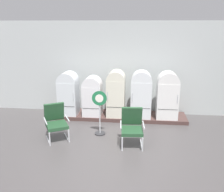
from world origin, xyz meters
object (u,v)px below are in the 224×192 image
refrigerator_3 (141,93)px  refrigerator_2 (116,92)px  armchair_right (132,126)px  sign_stand (100,114)px  refrigerator_4 (167,94)px  refrigerator_0 (68,92)px  armchair_left (56,121)px  refrigerator_1 (92,95)px

refrigerator_3 → refrigerator_2: bearing=177.0°
refrigerator_3 → armchair_right: bearing=-97.8°
refrigerator_2 → sign_stand: size_ratio=1.17×
refrigerator_4 → refrigerator_3: bearing=-179.5°
refrigerator_0 → armchair_left: 1.72m
refrigerator_3 → armchair_right: 1.86m
refrigerator_1 → sign_stand: refrigerator_1 is taller
refrigerator_1 → refrigerator_2: 0.82m
armchair_left → refrigerator_1: bearing=65.5°
refrigerator_0 → refrigerator_2: 1.65m
armchair_left → armchair_right: (2.15, -0.13, 0.00)m
refrigerator_1 → refrigerator_3: refrigerator_3 is taller
sign_stand → refrigerator_3: bearing=46.4°
refrigerator_3 → armchair_right: size_ratio=1.56×
armchair_left → refrigerator_2: bearing=47.5°
refrigerator_0 → refrigerator_3: size_ratio=0.94×
refrigerator_1 → refrigerator_2: size_ratio=0.87×
refrigerator_3 → sign_stand: refrigerator_3 is taller
refrigerator_1 → armchair_right: refrigerator_1 is taller
armchair_right → sign_stand: 1.10m
armchair_right → sign_stand: (-0.96, 0.53, 0.09)m
armchair_left → armchair_right: 2.16m
refrigerator_3 → refrigerator_4: size_ratio=1.01×
refrigerator_4 → sign_stand: refrigerator_4 is taller
armchair_left → armchair_right: bearing=-3.6°
refrigerator_1 → armchair_left: 1.84m
refrigerator_1 → sign_stand: (0.44, -1.26, -0.21)m
refrigerator_2 → armchair_left: refrigerator_2 is taller
refrigerator_1 → refrigerator_3: size_ratio=0.86×
refrigerator_2 → refrigerator_4: refrigerator_2 is taller
refrigerator_0 → refrigerator_2: (1.65, 0.03, 0.05)m
armchair_left → sign_stand: (1.20, 0.39, 0.09)m
refrigerator_2 → refrigerator_3: 0.84m
refrigerator_2 → refrigerator_3: bearing=-3.0°
refrigerator_1 → refrigerator_4: (2.51, 0.01, 0.11)m
refrigerator_0 → refrigerator_4: 3.36m
armchair_right → refrigerator_3: bearing=82.2°
refrigerator_0 → refrigerator_4: (3.36, -0.01, 0.04)m
refrigerator_2 → armchair_left: (-1.56, -1.70, -0.42)m
refrigerator_4 → armchair_right: (-1.11, -1.80, -0.42)m
refrigerator_1 → sign_stand: bearing=-70.6°
refrigerator_3 → refrigerator_4: 0.87m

